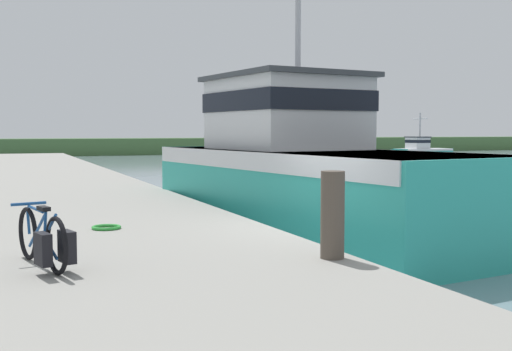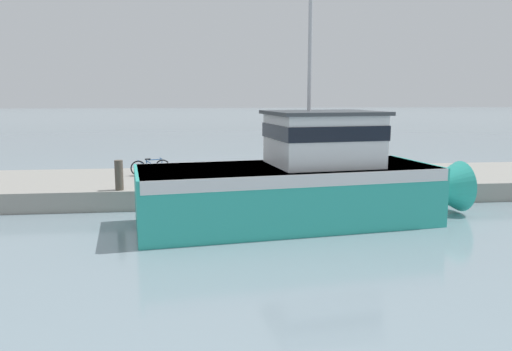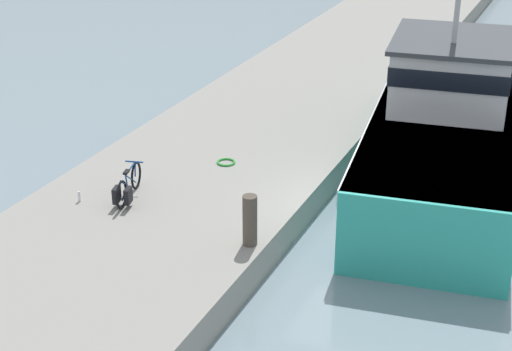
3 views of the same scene
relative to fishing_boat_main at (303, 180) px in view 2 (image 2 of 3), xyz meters
The scene contains 7 objects.
ground_plane 4.38m from the fishing_boat_main, 107.25° to the right, with size 320.00×320.00×0.00m, color gray.
dock_pier 6.81m from the fishing_boat_main, 144.17° to the right, with size 6.18×80.00×0.78m, color gray.
fishing_boat_main is the anchor object (origin of this frame).
bicycle_touring 8.53m from the fishing_boat_main, 136.78° to the right, with size 0.69×1.73×0.75m.
mooring_post 7.07m from the fishing_boat_main, 112.46° to the right, with size 0.31×0.31×1.14m, color #51473D.
hose_coil 5.87m from the fishing_boat_main, 150.20° to the right, with size 0.49×0.49×0.06m, color green.
water_bottle_on_curb 9.64m from the fishing_boat_main, 138.81° to the right, with size 0.06×0.06×0.26m, color silver.
Camera 2 is at (17.65, 0.38, 4.33)m, focal length 35.00 mm.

